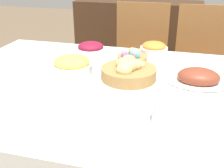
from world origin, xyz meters
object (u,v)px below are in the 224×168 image
Objects in this scene: chair_far_right at (202,67)px; dinner_plate at (93,132)px; pineapple_bowl at (72,67)px; drinking_cup at (161,113)px; ham_platter at (198,78)px; carrot_bowl at (154,49)px; egg_basket at (133,57)px; fork at (55,127)px; spoon at (143,141)px; beet_salad_bowl at (91,51)px; butter_dish at (44,100)px; chair_far_center at (139,61)px; bread_basket at (129,71)px; knife at (134,139)px; sideboard at (137,40)px.

chair_far_right is 4.13× the size of dinner_plate.
pineapple_bowl is 0.58m from drinking_cup.
carrot_bowl is (-0.26, 0.37, 0.01)m from ham_platter.
chair_far_right is 0.85m from ham_platter.
egg_basket is 1.01× the size of fork.
carrot_bowl is 0.91m from spoon.
drinking_cup reaches higher than spoon.
beet_salad_bowl reaches higher than spoon.
pineapple_bowl is at bearing 89.78° from butter_dish.
egg_basket is at bearing 49.14° from pineapple_bowl.
spoon is (0.24, -1.34, 0.21)m from chair_far_center.
carrot_bowl reaches higher than fork.
spoon is at bearing -19.08° from butter_dish.
bread_basket is 0.53m from fork.
beet_salad_bowl is at bearing 102.82° from fork.
chair_far_right is 1.15m from pineapple_bowl.
carrot_bowl is at bearing 79.05° from fork.
beet_salad_bowl reaches higher than knife.
egg_basket is 0.73× the size of dinner_plate.
carrot_bowl is 0.72× the size of dinner_plate.
chair_far_right is 1.25m from drinking_cup.
egg_basket is at bearing -0.06° from beet_salad_bowl.
chair_far_right reaches higher than beet_salad_bowl.
beet_salad_bowl is 0.87m from spoon.
chair_far_right is 0.97m from bread_basket.
knife is (-0.21, -0.53, -0.02)m from ham_platter.
chair_far_center is at bearing 110.13° from carrot_bowl.
chair_far_right is 1.39m from knife.
pineapple_bowl reaches higher than knife.
spoon is 2.08× the size of drinking_cup.
butter_dish is (-0.48, 0.02, -0.02)m from drinking_cup.
knife is (0.28, 0.00, 0.00)m from fork.
butter_dish reaches higher than dinner_plate.
pineapple_bowl reaches higher than beet_salad_bowl.
egg_basket is 0.95× the size of beet_salad_bowl.
egg_basket is 0.39m from pineapple_bowl.
chair_far_center is 1.36m from fork.
butter_dish is at bearing -90.06° from beet_salad_bowl.
beet_salad_bowl is 1.06× the size of fork.
spoon is at bearing -76.38° from egg_basket.
chair_far_center is 1.36m from dinner_plate.
pineapple_bowl reaches higher than dinner_plate.
egg_basket is (-0.43, -0.59, 0.24)m from chair_far_right.
spoon is at bearing -59.88° from beet_salad_bowl.
ham_platter is at bearing 56.50° from dinner_plate.
chair_far_center is 0.89m from bread_basket.
spoon is (0.42, -2.31, 0.31)m from sideboard.
butter_dish is (-0.01, -2.16, 0.32)m from sideboard.
drinking_cup is (-0.20, -1.21, 0.25)m from chair_far_right.
ham_platter is 0.42m from drinking_cup.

